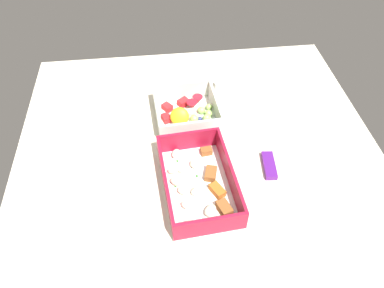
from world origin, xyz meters
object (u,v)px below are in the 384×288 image
Objects in this scene: fruit_bowl at (188,112)px; paper_cup_liner at (222,85)px; pasta_container at (198,183)px; candy_bar at (269,165)px.

fruit_bowl is 4.14× the size of paper_cup_liner.
pasta_container reaches higher than candy_bar.
pasta_container is 3.27× the size of candy_bar.
pasta_container is 1.48× the size of fruit_bowl.
candy_bar is at bearing 99.07° from pasta_container.
fruit_bowl is at bearing -43.67° from paper_cup_liner.
paper_cup_liner is at bearing 157.72° from pasta_container.
fruit_bowl reaches higher than paper_cup_liner.
candy_bar is at bearing 11.06° from paper_cup_liner.
pasta_container reaches higher than fruit_bowl.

